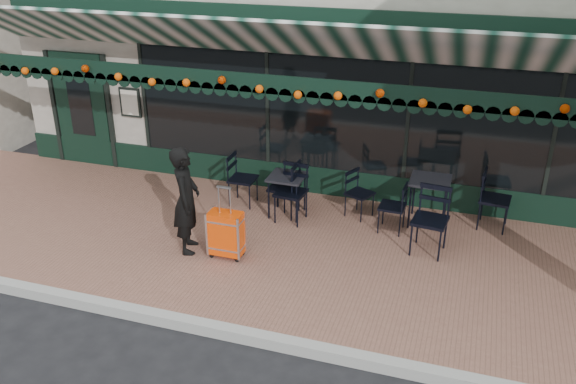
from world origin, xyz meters
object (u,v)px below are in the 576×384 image
(woman, at_px, (186,200))
(chair_b_left, at_px, (284,188))
(chair_a_right, at_px, (495,200))
(chair_b_front, at_px, (291,193))
(cafe_table_b, at_px, (287,180))
(chair_a_front, at_px, (430,221))
(chair_solo, at_px, (243,180))
(chair_b_right, at_px, (360,194))
(cafe_table_a, at_px, (430,184))
(chair_a_left, at_px, (392,207))
(suitcase, at_px, (226,234))

(woman, bearing_deg, chair_b_left, -51.05)
(chair_a_right, relative_size, chair_b_front, 1.00)
(chair_a_right, bearing_deg, chair_b_left, 105.77)
(cafe_table_b, relative_size, chair_a_front, 0.69)
(cafe_table_b, relative_size, chair_solo, 0.78)
(chair_a_right, xyz_separation_m, chair_b_front, (-3.11, -0.75, 0.00))
(woman, xyz_separation_m, chair_b_left, (0.97, 1.53, -0.33))
(chair_solo, bearing_deg, chair_b_right, -86.21)
(cafe_table_a, bearing_deg, chair_solo, -175.60)
(chair_b_right, height_order, chair_solo, chair_solo)
(woman, height_order, cafe_table_b, woman)
(woman, distance_m, chair_a_right, 4.75)
(chair_a_front, height_order, chair_b_right, chair_a_front)
(chair_a_left, distance_m, chair_b_right, 0.67)
(cafe_table_a, bearing_deg, chair_a_right, 9.74)
(woman, height_order, chair_b_right, woman)
(cafe_table_b, xyz_separation_m, chair_a_left, (1.72, -0.03, -0.22))
(woman, height_order, cafe_table_a, woman)
(cafe_table_a, height_order, chair_a_front, chair_a_front)
(chair_a_right, height_order, chair_b_left, chair_a_right)
(chair_a_left, bearing_deg, chair_b_right, -117.43)
(chair_a_left, distance_m, chair_b_front, 1.61)
(cafe_table_a, height_order, chair_solo, chair_solo)
(chair_a_left, bearing_deg, suitcase, -51.48)
(woman, bearing_deg, chair_solo, -24.97)
(chair_a_left, height_order, chair_a_front, chair_a_front)
(cafe_table_b, xyz_separation_m, chair_b_left, (-0.05, 0.00, -0.15))
(chair_b_front, height_order, chair_solo, chair_b_front)
(cafe_table_b, xyz_separation_m, chair_solo, (-0.83, 0.16, -0.18))
(cafe_table_b, bearing_deg, chair_solo, 168.95)
(chair_a_front, distance_m, chair_b_front, 2.25)
(woman, xyz_separation_m, chair_a_right, (4.25, 2.10, -0.33))
(cafe_table_a, bearing_deg, chair_b_front, -164.78)
(chair_b_left, bearing_deg, chair_b_front, 45.75)
(woman, bearing_deg, chair_a_left, -79.97)
(cafe_table_a, height_order, chair_a_right, chair_a_right)
(woman, distance_m, chair_a_front, 3.52)
(chair_a_right, xyz_separation_m, chair_b_left, (-3.28, -0.57, -0.00))
(chair_b_front, bearing_deg, cafe_table_b, 130.19)
(cafe_table_b, bearing_deg, chair_b_front, -54.89)
(chair_b_left, distance_m, chair_b_right, 1.23)
(cafe_table_b, distance_m, chair_b_left, 0.16)
(cafe_table_b, relative_size, chair_a_right, 0.73)
(cafe_table_b, distance_m, chair_solo, 0.87)
(chair_a_left, bearing_deg, chair_b_front, -81.86)
(cafe_table_a, bearing_deg, cafe_table_b, -169.87)
(woman, relative_size, chair_b_right, 2.04)
(chair_a_right, xyz_separation_m, chair_a_front, (-0.89, -1.10, 0.03))
(cafe_table_b, xyz_separation_m, chair_b_front, (0.12, -0.17, -0.15))
(chair_b_left, xyz_separation_m, chair_solo, (-0.78, 0.16, -0.02))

